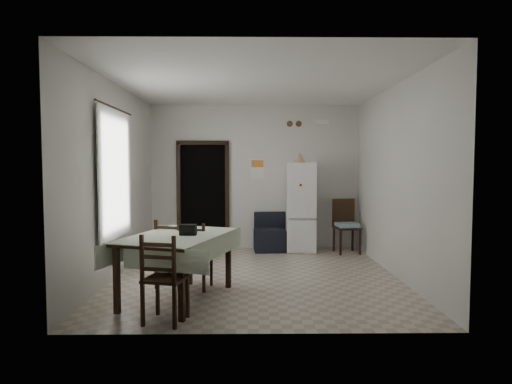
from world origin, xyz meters
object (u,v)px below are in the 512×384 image
object	(u,v)px
dining_chair_far_left	(174,253)
dining_chair_far_right	(196,255)
corner_chair	(347,226)
navy_seat	(270,232)
dining_chair_near_head	(165,277)
fridge	(301,207)
dining_table	(178,267)

from	to	relation	value
dining_chair_far_left	dining_chair_far_right	bearing A→B (deg)	-176.57
corner_chair	dining_chair_far_right	size ratio (longest dim) A/B	1.13
navy_seat	dining_chair_near_head	size ratio (longest dim) A/B	0.78
navy_seat	dining_chair_near_head	xyz separation A→B (m)	(-1.29, -3.84, 0.11)
dining_chair_far_right	navy_seat	bearing A→B (deg)	-101.88
fridge	corner_chair	distance (m)	0.95
dining_table	fridge	bearing A→B (deg)	76.79
corner_chair	dining_chair_far_left	xyz separation A→B (m)	(-2.91, -2.26, -0.05)
fridge	dining_table	xyz separation A→B (m)	(-1.90, -3.06, -0.46)
corner_chair	navy_seat	bearing A→B (deg)	163.26
dining_chair_far_left	navy_seat	bearing A→B (deg)	-101.50
fridge	dining_chair_far_right	distance (m)	3.13
dining_table	dining_chair_far_left	xyz separation A→B (m)	(-0.16, 0.57, 0.06)
navy_seat	dining_chair_near_head	bearing A→B (deg)	-111.80
navy_seat	dining_chair_far_right	xyz separation A→B (m)	(-1.13, -2.57, 0.08)
dining_table	dining_chair_far_left	distance (m)	0.60
dining_chair_far_right	dining_chair_near_head	size ratio (longest dim) A/B	0.95
navy_seat	dining_table	world-z (taller)	dining_table
corner_chair	dining_chair_far_left	world-z (taller)	corner_chair
navy_seat	dining_table	size ratio (longest dim) A/B	0.48
corner_chair	dining_chair_near_head	xyz separation A→B (m)	(-2.76, -3.61, -0.03)
fridge	dining_chair_far_left	bearing A→B (deg)	-124.77
navy_seat	dining_table	bearing A→B (deg)	-116.11
dining_table	dining_chair_far_right	world-z (taller)	dining_chair_far_right
dining_chair_far_right	dining_table	bearing A→B (deg)	83.51
dining_table	dining_chair_near_head	size ratio (longest dim) A/B	1.62
dining_chair_near_head	dining_chair_far_left	bearing A→B (deg)	-70.20
navy_seat	corner_chair	world-z (taller)	corner_chair
fridge	dining_chair_far_right	world-z (taller)	fridge
dining_chair_far_left	dining_table	bearing A→B (deg)	123.86
dining_chair_near_head	navy_seat	bearing A→B (deg)	-95.34
dining_table	dining_chair_near_head	world-z (taller)	dining_chair_near_head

